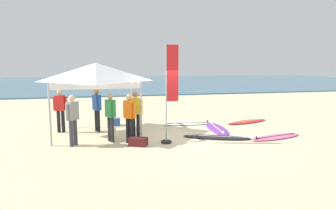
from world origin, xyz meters
TOP-DOWN VIEW (x-y plane):
  - ground_plane at (0.00, 0.00)m, footprint 80.00×80.00m
  - sea at (0.00, 32.24)m, footprint 80.00×36.00m
  - canopy_tent at (-2.91, 1.37)m, footprint 3.14×3.14m
  - surfboard_purple at (1.93, 1.03)m, footprint 1.00×2.63m
  - surfboard_pink at (3.49, -0.85)m, footprint 2.35×1.12m
  - surfboard_red at (3.88, 2.06)m, footprint 2.38×1.31m
  - surfboard_black at (1.35, -0.39)m, footprint 2.53×1.59m
  - surfboard_white at (1.05, 2.27)m, footprint 2.30×0.75m
  - person_yellow at (-1.52, 0.42)m, footprint 0.50×0.36m
  - person_blue at (-2.91, 1.73)m, footprint 0.36×0.50m
  - person_grey at (-3.69, -0.28)m, footprint 0.41×0.43m
  - person_red at (-4.32, 1.89)m, footprint 0.54×0.28m
  - person_orange at (-1.83, -0.38)m, footprint 0.40×0.44m
  - person_green at (-2.45, -0.01)m, footprint 0.37×0.49m
  - banner_flag at (-0.49, -0.64)m, footprint 0.60×0.36m
  - gear_bag_near_tent at (-1.59, -0.79)m, footprint 0.68×0.55m
  - cooler_box at (-2.19, 2.77)m, footprint 0.50×0.36m

SIDE VIEW (x-z plane):
  - ground_plane at x=0.00m, z-range 0.00..0.00m
  - surfboard_purple at x=1.93m, z-range -0.06..0.13m
  - surfboard_black at x=1.35m, z-range -0.06..0.13m
  - surfboard_red at x=3.88m, z-range -0.06..0.13m
  - surfboard_pink at x=3.49m, z-range -0.06..0.13m
  - surfboard_white at x=1.05m, z-range -0.06..0.13m
  - sea at x=0.00m, z-range 0.00..0.10m
  - gear_bag_near_tent at x=-1.59m, z-range 0.00..0.28m
  - cooler_box at x=-2.19m, z-range 0.00..0.39m
  - person_yellow at x=-1.52m, z-range 0.13..1.84m
  - person_blue at x=-2.91m, z-range 0.13..1.84m
  - person_grey at x=-3.69m, z-range 0.13..1.84m
  - person_red at x=-4.32m, z-range 0.13..1.84m
  - person_orange at x=-1.83m, z-range 0.13..1.84m
  - person_green at x=-2.45m, z-range 0.13..1.84m
  - banner_flag at x=-0.49m, z-range -0.13..3.27m
  - canopy_tent at x=-2.91m, z-range 1.01..3.76m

